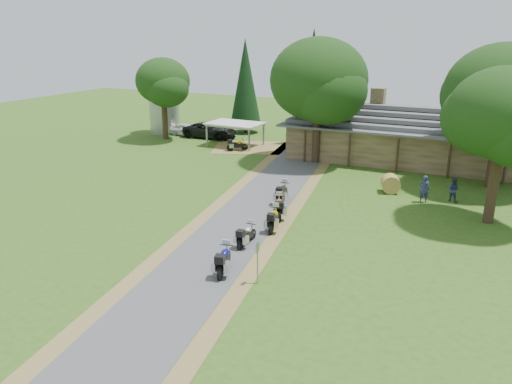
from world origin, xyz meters
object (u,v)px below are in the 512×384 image
at_px(lodge, 407,133).
at_px(hay_bale, 391,184).
at_px(car_white_sedan, 186,128).
at_px(motorcycle_row_a, 224,258).
at_px(motorcycle_row_b, 247,234).
at_px(motorcycle_row_c, 274,218).
at_px(motorcycle_carport_a, 237,144).
at_px(motorcycle_row_e, 282,192).
at_px(carport, 235,134).
at_px(silo, 164,103).
at_px(motorcycle_row_d, 279,206).
at_px(car_dark_suv, 210,126).

height_order(lodge, hay_bale, lodge).
bearing_deg(car_white_sedan, hay_bale, -106.29).
height_order(lodge, car_white_sedan, lodge).
xyz_separation_m(motorcycle_row_a, motorcycle_row_b, (-0.42, 3.36, -0.08)).
relative_size(motorcycle_row_c, motorcycle_carport_a, 1.13).
bearing_deg(motorcycle_carport_a, motorcycle_row_e, -88.77).
relative_size(lodge, carport, 3.96).
xyz_separation_m(silo, car_white_sedan, (3.17, -0.55, -2.54)).
height_order(motorcycle_row_c, motorcycle_row_e, motorcycle_row_e).
height_order(motorcycle_row_a, motorcycle_row_b, motorcycle_row_a).
bearing_deg(motorcycle_row_c, silo, 34.30).
bearing_deg(car_white_sedan, silo, 88.54).
bearing_deg(motorcycle_row_c, motorcycle_row_b, 158.63).
bearing_deg(motorcycle_row_d, silo, 24.09).
xyz_separation_m(silo, car_dark_suv, (6.17, -0.38, -2.18)).
distance_m(motorcycle_row_b, motorcycle_row_c, 2.75).
distance_m(car_white_sedan, hay_bale, 26.95).
bearing_deg(motorcycle_row_a, silo, 23.69).
xyz_separation_m(carport, car_dark_suv, (-4.28, 2.37, 0.06)).
bearing_deg(motorcycle_row_c, carport, 20.96).
xyz_separation_m(motorcycle_row_b, hay_bale, (5.34, 12.73, 0.02)).
height_order(motorcycle_row_d, motorcycle_carport_a, motorcycle_row_d).
distance_m(lodge, motorcycle_carport_a, 15.82).
bearing_deg(lodge, motorcycle_row_c, -102.01).
bearing_deg(motorcycle_row_d, hay_bale, -58.26).
bearing_deg(lodge, motorcycle_row_b, -101.71).
distance_m(motorcycle_row_b, motorcycle_carport_a, 22.50).
distance_m(car_white_sedan, motorcycle_row_d, 27.12).
height_order(motorcycle_row_e, motorcycle_carport_a, motorcycle_row_e).
distance_m(lodge, silo, 27.14).
height_order(carport, car_white_sedan, carport).
bearing_deg(lodge, carport, -175.99).
xyz_separation_m(motorcycle_row_e, motorcycle_carport_a, (-9.72, 12.33, -0.10)).
bearing_deg(lodge, car_dark_suv, 176.71).
xyz_separation_m(car_white_sedan, car_dark_suv, (3.00, 0.17, 0.37)).
xyz_separation_m(carport, car_white_sedan, (-7.28, 2.20, -0.30)).
bearing_deg(motorcycle_row_a, motorcycle_row_c, -15.79).
bearing_deg(car_dark_suv, motorcycle_row_a, -150.52).
distance_m(carport, hay_bale, 19.45).
bearing_deg(silo, lodge, -3.35).
height_order(carport, motorcycle_row_e, carport).
distance_m(motorcycle_row_d, motorcycle_carport_a, 18.45).
distance_m(car_dark_suv, motorcycle_row_e, 22.56).
height_order(motorcycle_row_a, motorcycle_carport_a, motorcycle_row_a).
relative_size(car_dark_suv, motorcycle_row_d, 3.07).
relative_size(carport, motorcycle_carport_a, 2.96).
relative_size(motorcycle_row_b, motorcycle_carport_a, 1.01).
relative_size(car_white_sedan, motorcycle_carport_a, 2.85).
height_order(silo, motorcycle_carport_a, silo).
xyz_separation_m(silo, motorcycle_row_a, (22.75, -27.87, -2.70)).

